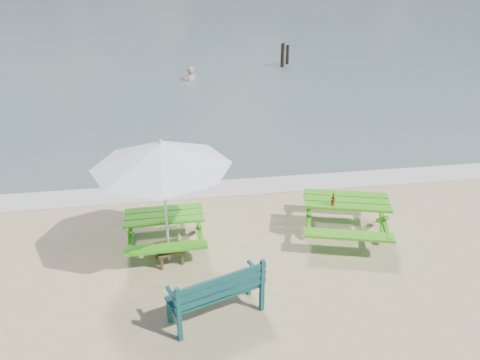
{
  "coord_description": "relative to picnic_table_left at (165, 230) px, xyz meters",
  "views": [
    {
      "loc": [
        -0.96,
        -5.76,
        5.38
      ],
      "look_at": [
        0.34,
        3.0,
        1.0
      ],
      "focal_mm": 35.0,
      "sensor_mm": 36.0,
      "label": 1
    }
  ],
  "objects": [
    {
      "name": "foam_strip",
      "position": [
        1.28,
        2.33,
        -0.34
      ],
      "size": [
        22.0,
        0.9,
        0.01
      ],
      "primitive_type": "cube",
      "color": "silver",
      "rests_on": "ground"
    },
    {
      "name": "picnic_table_left",
      "position": [
        0.0,
        0.0,
        0.0
      ],
      "size": [
        1.58,
        1.75,
        0.73
      ],
      "color": "green",
      "rests_on": "ground"
    },
    {
      "name": "picnic_table_right",
      "position": [
        3.69,
        -0.1,
        0.04
      ],
      "size": [
        2.15,
        2.29,
        0.82
      ],
      "color": "#46AC1A",
      "rests_on": "ground"
    },
    {
      "name": "park_bench",
      "position": [
        0.8,
        -2.16,
        -0.06
      ],
      "size": [
        1.63,
        1.0,
        0.95
      ],
      "color": "#0F4042",
      "rests_on": "ground"
    },
    {
      "name": "side_table",
      "position": [
        0.06,
        -0.55,
        -0.18
      ],
      "size": [
        0.6,
        0.6,
        0.32
      ],
      "color": "brown",
      "rests_on": "ground"
    },
    {
      "name": "patio_umbrella",
      "position": [
        0.06,
        -0.55,
        1.87
      ],
      "size": [
        3.01,
        3.01,
        2.45
      ],
      "color": "silver",
      "rests_on": "ground"
    },
    {
      "name": "beer_bottle",
      "position": [
        3.32,
        -0.29,
        0.56
      ],
      "size": [
        0.07,
        0.07,
        0.27
      ],
      "color": "#935115",
      "rests_on": "picnic_table_right"
    },
    {
      "name": "swimmer",
      "position": [
        1.17,
        13.28,
        -0.66
      ],
      "size": [
        0.79,
        0.66,
        1.84
      ],
      "color": "tan",
      "rests_on": "ground"
    },
    {
      "name": "mooring_pilings",
      "position": [
        6.11,
        15.51,
        0.1
      ],
      "size": [
        0.58,
        0.78,
        1.39
      ],
      "color": "black",
      "rests_on": "ground"
    }
  ]
}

